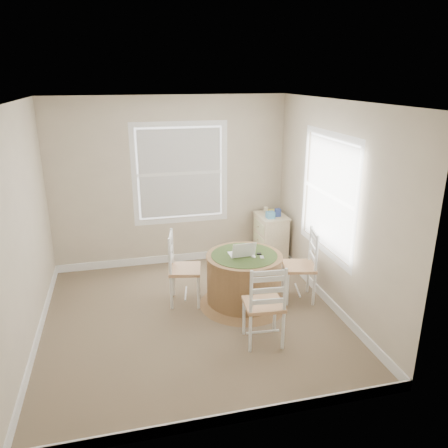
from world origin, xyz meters
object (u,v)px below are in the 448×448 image
object	(u,v)px
chair_left	(185,269)
chair_near	(264,304)
laptop	(242,253)
chair_right	(299,266)
corner_chest	(270,238)
round_table	(244,277)

from	to	relation	value
chair_left	chair_near	distance (m)	1.32
chair_left	laptop	bearing A→B (deg)	-97.41
chair_right	laptop	distance (m)	0.82
chair_left	corner_chest	size ratio (longest dim) A/B	1.23
chair_left	chair_near	world-z (taller)	same
round_table	laptop	xyz separation A→B (m)	(-0.03, 0.00, 0.34)
chair_right	corner_chest	distance (m)	1.30
chair_left	chair_near	xyz separation A→B (m)	(0.70, -1.11, 0.00)
chair_right	corner_chest	size ratio (longest dim) A/B	1.23
chair_right	laptop	size ratio (longest dim) A/B	3.06
chair_right	round_table	bearing A→B (deg)	-79.77
chair_near	laptop	distance (m)	0.91
round_table	chair_right	bearing A→B (deg)	7.47
chair_left	chair_near	size ratio (longest dim) A/B	1.00
round_table	chair_near	size ratio (longest dim) A/B	1.22
laptop	corner_chest	size ratio (longest dim) A/B	0.40
laptop	corner_chest	bearing A→B (deg)	-125.49
chair_right	chair_near	bearing A→B (deg)	-30.24
chair_left	chair_right	xyz separation A→B (m)	(1.48, -0.27, 0.00)
round_table	laptop	distance (m)	0.35
round_table	chair_right	world-z (taller)	chair_right
chair_right	corner_chest	world-z (taller)	chair_right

